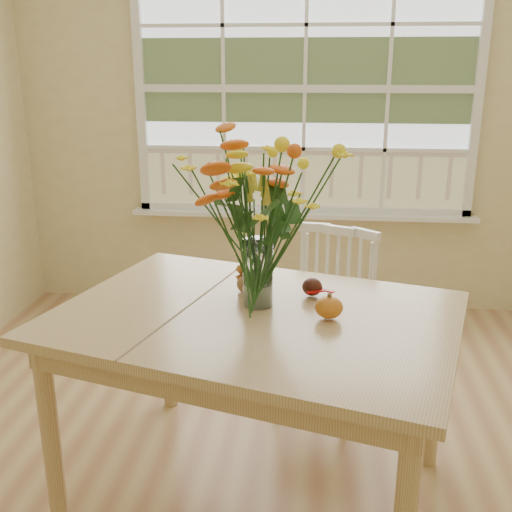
# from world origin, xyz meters

# --- Properties ---
(wall_back) EXTENTS (4.00, 0.02, 2.70)m
(wall_back) POSITION_xyz_m (0.00, 2.25, 1.35)
(wall_back) COLOR #D5C088
(wall_back) RESTS_ON floor
(window) EXTENTS (2.42, 0.12, 1.74)m
(window) POSITION_xyz_m (0.00, 2.21, 1.53)
(window) COLOR silver
(window) RESTS_ON wall_back
(dining_table) EXTENTS (1.72, 1.43, 0.80)m
(dining_table) POSITION_xyz_m (-0.12, 0.15, 0.70)
(dining_table) COLOR tan
(dining_table) RESTS_ON floor
(windsor_chair) EXTENTS (0.55, 0.54, 0.91)m
(windsor_chair) POSITION_xyz_m (0.18, 0.86, 0.51)
(windsor_chair) COLOR white
(windsor_chair) RESTS_ON floor
(flower_vase) EXTENTS (0.56, 0.56, 0.66)m
(flower_vase) POSITION_xyz_m (-0.12, 0.23, 1.19)
(flower_vase) COLOR white
(flower_vase) RESTS_ON dining_table
(pumpkin) EXTENTS (0.10, 0.10, 0.08)m
(pumpkin) POSITION_xyz_m (0.16, 0.12, 0.84)
(pumpkin) COLOR #C06516
(pumpkin) RESTS_ON dining_table
(turkey_figurine) EXTENTS (0.11, 0.10, 0.11)m
(turkey_figurine) POSITION_xyz_m (-0.17, 0.32, 0.84)
(turkey_figurine) COLOR #CCB78C
(turkey_figurine) RESTS_ON dining_table
(dark_gourd) EXTENTS (0.13, 0.08, 0.07)m
(dark_gourd) POSITION_xyz_m (0.09, 0.34, 0.83)
(dark_gourd) COLOR #38160F
(dark_gourd) RESTS_ON dining_table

